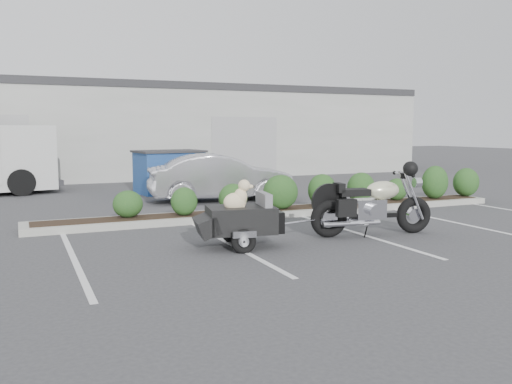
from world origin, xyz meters
name	(u,v)px	position (x,y,z in m)	size (l,w,h in m)	color
ground	(291,233)	(0.00, 0.00, 0.00)	(90.00, 90.00, 0.00)	#38383A
planter_kerb	(286,211)	(1.00, 2.20, 0.07)	(12.00, 1.00, 0.15)	#9E9E93
building	(128,131)	(0.00, 17.00, 2.00)	(26.00, 10.00, 4.00)	#9EA099
motorcycle	(373,206)	(1.35, -0.83, 0.59)	(2.54, 1.02, 1.47)	black
pet_trailer	(240,219)	(-1.44, -0.80, 0.51)	(2.06, 1.17, 1.21)	black
sedan	(221,178)	(0.41, 5.20, 0.68)	(1.44, 4.13, 1.36)	#B6B5BC
dumpster	(169,171)	(-0.44, 7.79, 0.71)	(2.30, 1.73, 1.39)	navy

